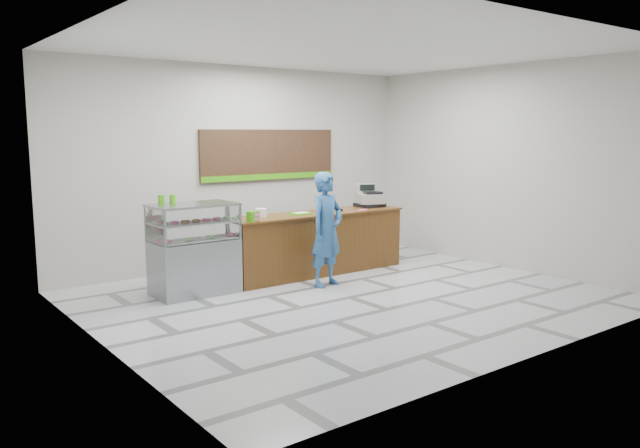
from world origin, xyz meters
TOP-DOWN VIEW (x-y plane):
  - floor at (0.00, 0.00)m, footprint 7.00×7.00m
  - back_wall at (0.00, 3.00)m, footprint 7.00×0.00m
  - ceiling at (0.00, 0.00)m, footprint 7.00×7.00m
  - sales_counter at (0.55, 1.55)m, footprint 3.26×0.76m
  - display_case at (-1.67, 1.55)m, footprint 1.22×0.72m
  - menu_board at (0.55, 2.96)m, footprint 2.80×0.06m
  - cash_register at (1.81, 1.64)m, footprint 0.56×0.57m
  - card_terminal at (0.99, 1.49)m, footprint 0.13×0.17m
  - serving_tray at (0.25, 1.58)m, footprint 0.33×0.25m
  - napkin_box at (-0.46, 1.65)m, footprint 0.20×0.20m
  - straw_cup at (-0.90, 1.66)m, footprint 0.08×0.08m
  - promo_box at (-0.83, 1.28)m, footprint 0.20×0.16m
  - donut_decal at (1.41, 1.36)m, footprint 0.16×0.16m
  - green_cup_left at (-2.06, 1.75)m, footprint 0.09×0.09m
  - green_cup_right at (-1.92, 1.69)m, footprint 0.09×0.09m
  - customer at (0.18, 0.78)m, footprint 0.72×0.55m

SIDE VIEW (x-z plane):
  - floor at x=0.00m, z-range 0.00..0.00m
  - sales_counter at x=0.55m, z-range 0.00..1.03m
  - display_case at x=-1.67m, z-range 0.01..1.34m
  - customer at x=0.18m, z-range 0.00..1.76m
  - donut_decal at x=1.41m, z-range 1.03..1.03m
  - serving_tray at x=0.25m, z-range 1.03..1.05m
  - card_terminal at x=0.99m, z-range 1.03..1.07m
  - straw_cup at x=-0.90m, z-range 1.03..1.15m
  - napkin_box at x=-0.46m, z-range 1.03..1.16m
  - promo_box at x=-0.83m, z-range 1.03..1.18m
  - cash_register at x=1.81m, z-range 0.98..1.38m
  - green_cup_left at x=-2.06m, z-range 1.33..1.47m
  - green_cup_right at x=-1.92m, z-range 1.33..1.47m
  - back_wall at x=0.00m, z-range -1.75..5.25m
  - menu_board at x=0.55m, z-range 1.48..2.38m
  - ceiling at x=0.00m, z-range 3.50..3.50m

